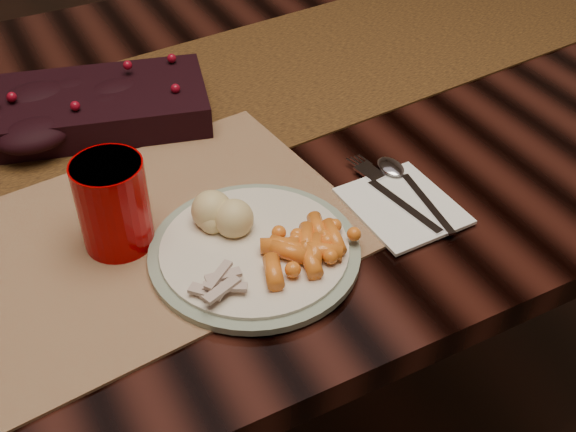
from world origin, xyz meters
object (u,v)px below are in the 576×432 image
placemat_main (153,235)px  dinner_plate (255,251)px  mashed_potatoes (231,210)px  centerpiece (92,102)px  red_cup (113,204)px  napkin (402,206)px  turkey_shreds (218,284)px  dining_table (215,298)px  baby_carrots (301,248)px

placemat_main → dinner_plate: bearing=-50.2°
dinner_plate → mashed_potatoes: 0.06m
centerpiece → red_cup: red_cup is taller
centerpiece → napkin: bearing=-52.7°
mashed_potatoes → turkey_shreds: (-0.06, -0.09, -0.01)m
dining_table → mashed_potatoes: size_ratio=21.33×
turkey_shreds → red_cup: (-0.07, 0.14, 0.03)m
centerpiece → dinner_plate: centerpiece is taller
placemat_main → napkin: napkin is taller
dinner_plate → baby_carrots: (0.04, -0.04, 0.02)m
dining_table → baby_carrots: size_ratio=16.06×
centerpiece → napkin: (0.29, -0.38, -0.03)m
dinner_plate → napkin: dinner_plate is taller
turkey_shreds → napkin: (0.27, 0.04, -0.02)m
baby_carrots → red_cup: 0.22m
centerpiece → turkey_shreds: size_ratio=4.53×
napkin → dinner_plate: bearing=176.3°
dining_table → red_cup: (-0.18, -0.20, 0.44)m
dining_table → napkin: bearing=-62.4°
turkey_shreds → red_cup: size_ratio=0.63×
placemat_main → turkey_shreds: size_ratio=6.61×
dining_table → red_cup: size_ratio=15.61×
mashed_potatoes → turkey_shreds: 0.11m
dining_table → napkin: napkin is taller
red_cup → napkin: bearing=-17.2°
dining_table → mashed_potatoes: bearing=-102.6°
dinner_plate → baby_carrots: baby_carrots is taller
baby_carrots → dinner_plate: bearing=136.3°
mashed_potatoes → napkin: 0.22m
placemat_main → turkey_shreds: bearing=-83.8°
centerpiece → turkey_shreds: centerpiece is taller
placemat_main → mashed_potatoes: mashed_potatoes is taller
turkey_shreds → napkin: turkey_shreds is taller
dining_table → dinner_plate: dinner_plate is taller
centerpiece → mashed_potatoes: bearing=-76.7°
dinner_plate → mashed_potatoes: mashed_potatoes is taller
napkin → red_cup: red_cup is taller
placemat_main → baby_carrots: size_ratio=4.31×
centerpiece → placemat_main: 0.28m
placemat_main → baby_carrots: (0.14, -0.13, 0.03)m
dinner_plate → turkey_shreds: (-0.07, -0.05, 0.02)m
napkin → turkey_shreds: bearing=-173.6°
turkey_shreds → red_cup: red_cup is taller
turkey_shreds → dining_table: bearing=71.7°
baby_carrots → mashed_potatoes: bearing=119.3°
dining_table → turkey_shreds: turkey_shreds is taller
dinner_plate → baby_carrots: size_ratio=2.25×
dining_table → turkey_shreds: (-0.11, -0.34, 0.40)m
dinner_plate → red_cup: (-0.13, 0.10, 0.05)m
centerpiece → placemat_main: (-0.01, -0.28, -0.03)m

